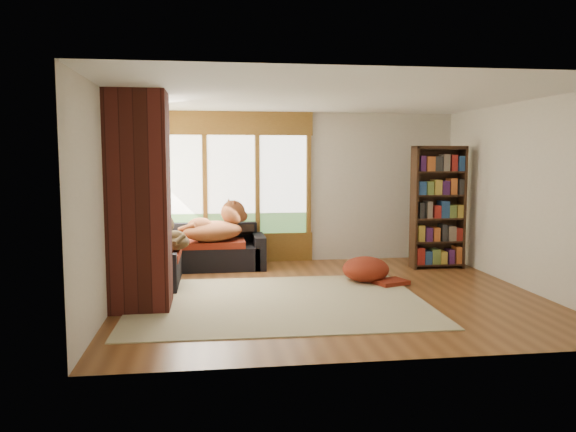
{
  "coord_description": "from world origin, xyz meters",
  "views": [
    {
      "loc": [
        -1.54,
        -7.22,
        1.83
      ],
      "look_at": [
        -0.41,
        1.04,
        0.95
      ],
      "focal_mm": 35.0,
      "sensor_mm": 36.0,
      "label": 1
    }
  ],
  "objects_px": {
    "sectional_sofa": "(186,254)",
    "bookshelf": "(438,207)",
    "dog_tan": "(218,220)",
    "pouf": "(366,268)",
    "brick_chimney": "(139,201)",
    "dog_brindle": "(169,231)",
    "area_rug": "(278,302)"
  },
  "relations": [
    {
      "from": "dog_tan",
      "to": "dog_brindle",
      "type": "xyz_separation_m",
      "value": [
        -0.71,
        -0.74,
        -0.07
      ]
    },
    {
      "from": "area_rug",
      "to": "dog_brindle",
      "type": "distance_m",
      "value": 2.12
    },
    {
      "from": "dog_brindle",
      "to": "dog_tan",
      "type": "bearing_deg",
      "value": -68.61
    },
    {
      "from": "pouf",
      "to": "dog_tan",
      "type": "xyz_separation_m",
      "value": [
        -2.14,
        1.11,
        0.62
      ]
    },
    {
      "from": "sectional_sofa",
      "to": "bookshelf",
      "type": "height_order",
      "value": "bookshelf"
    },
    {
      "from": "sectional_sofa",
      "to": "bookshelf",
      "type": "distance_m",
      "value": 4.16
    },
    {
      "from": "brick_chimney",
      "to": "pouf",
      "type": "height_order",
      "value": "brick_chimney"
    },
    {
      "from": "sectional_sofa",
      "to": "pouf",
      "type": "bearing_deg",
      "value": -24.56
    },
    {
      "from": "dog_tan",
      "to": "area_rug",
      "type": "bearing_deg",
      "value": -91.99
    },
    {
      "from": "bookshelf",
      "to": "pouf",
      "type": "xyz_separation_m",
      "value": [
        -1.45,
        -0.85,
        -0.81
      ]
    },
    {
      "from": "brick_chimney",
      "to": "area_rug",
      "type": "bearing_deg",
      "value": 0.91
    },
    {
      "from": "area_rug",
      "to": "bookshelf",
      "type": "relative_size",
      "value": 1.84
    },
    {
      "from": "pouf",
      "to": "dog_tan",
      "type": "height_order",
      "value": "dog_tan"
    },
    {
      "from": "brick_chimney",
      "to": "bookshelf",
      "type": "xyz_separation_m",
      "value": [
        4.54,
        1.87,
        -0.3
      ]
    },
    {
      "from": "area_rug",
      "to": "pouf",
      "type": "height_order",
      "value": "pouf"
    },
    {
      "from": "bookshelf",
      "to": "dog_tan",
      "type": "distance_m",
      "value": 3.6
    },
    {
      "from": "area_rug",
      "to": "dog_tan",
      "type": "xyz_separation_m",
      "value": [
        -0.72,
        2.1,
        0.82
      ]
    },
    {
      "from": "brick_chimney",
      "to": "pouf",
      "type": "bearing_deg",
      "value": 18.26
    },
    {
      "from": "bookshelf",
      "to": "dog_brindle",
      "type": "bearing_deg",
      "value": -173.53
    },
    {
      "from": "pouf",
      "to": "dog_brindle",
      "type": "distance_m",
      "value": 2.93
    },
    {
      "from": "brick_chimney",
      "to": "dog_brindle",
      "type": "bearing_deg",
      "value": 80.39
    },
    {
      "from": "bookshelf",
      "to": "area_rug",
      "type": "bearing_deg",
      "value": -147.2
    },
    {
      "from": "bookshelf",
      "to": "dog_brindle",
      "type": "relative_size",
      "value": 2.23
    },
    {
      "from": "dog_tan",
      "to": "brick_chimney",
      "type": "bearing_deg",
      "value": -135.03
    },
    {
      "from": "sectional_sofa",
      "to": "area_rug",
      "type": "distance_m",
      "value": 2.38
    },
    {
      "from": "dog_brindle",
      "to": "area_rug",
      "type": "bearing_deg",
      "value": -158.06
    },
    {
      "from": "dog_brindle",
      "to": "brick_chimney",
      "type": "bearing_deg",
      "value": 145.74
    },
    {
      "from": "sectional_sofa",
      "to": "area_rug",
      "type": "relative_size",
      "value": 0.6
    },
    {
      "from": "dog_tan",
      "to": "pouf",
      "type": "bearing_deg",
      "value": -48.29
    },
    {
      "from": "brick_chimney",
      "to": "dog_tan",
      "type": "bearing_deg",
      "value": 65.95
    },
    {
      "from": "sectional_sofa",
      "to": "pouf",
      "type": "xyz_separation_m",
      "value": [
        2.65,
        -1.03,
        -0.1
      ]
    },
    {
      "from": "area_rug",
      "to": "bookshelf",
      "type": "height_order",
      "value": "bookshelf"
    }
  ]
}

